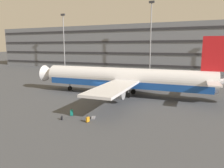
# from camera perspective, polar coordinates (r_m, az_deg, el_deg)

# --- Properties ---
(ground_plane) EXTENTS (600.00, 600.00, 0.00)m
(ground_plane) POSITION_cam_1_polar(r_m,az_deg,el_deg) (39.88, -2.99, -2.85)
(ground_plane) COLOR #424449
(terminal_structure) EXTENTS (144.35, 19.91, 17.16)m
(terminal_structure) POSITION_cam_1_polar(r_m,az_deg,el_deg) (87.30, 12.14, 9.65)
(terminal_structure) COLOR slate
(terminal_structure) RESTS_ON ground_plane
(airliner) EXTENTS (36.96, 29.79, 10.51)m
(airliner) POSITION_cam_1_polar(r_m,az_deg,el_deg) (38.58, 4.02, 1.41)
(airliner) COLOR silver
(airliner) RESTS_ON ground_plane
(light_mast_far_left) EXTENTS (1.80, 0.50, 21.49)m
(light_mast_far_left) POSITION_cam_1_polar(r_m,az_deg,el_deg) (87.76, -12.91, 12.14)
(light_mast_far_left) COLOR gray
(light_mast_far_left) RESTS_ON ground_plane
(light_mast_left) EXTENTS (1.80, 0.50, 23.46)m
(light_mast_left) POSITION_cam_1_polar(r_m,az_deg,el_deg) (72.99, 10.43, 13.49)
(light_mast_left) COLOR gray
(light_mast_left) RESTS_ON ground_plane
(suitcase_laid_flat) EXTENTS (0.44, 0.40, 0.96)m
(suitcase_laid_flat) POSITION_cam_1_polar(r_m,az_deg,el_deg) (28.28, -10.83, -7.58)
(suitcase_laid_flat) COLOR #147266
(suitcase_laid_flat) RESTS_ON ground_plane
(suitcase_large) EXTENTS (0.29, 0.48, 0.86)m
(suitcase_large) POSITION_cam_1_polar(r_m,az_deg,el_deg) (25.65, -6.59, -9.50)
(suitcase_large) COLOR orange
(suitcase_large) RESTS_ON ground_plane
(suitcase_scuffed) EXTENTS (0.61, 0.74, 0.21)m
(suitcase_scuffed) POSITION_cam_1_polar(r_m,az_deg,el_deg) (27.03, -5.06, -9.00)
(suitcase_scuffed) COLOR gray
(suitcase_scuffed) RESTS_ON ground_plane
(backpack_silver) EXTENTS (0.40, 0.40, 0.57)m
(backpack_silver) POSITION_cam_1_polar(r_m,az_deg,el_deg) (27.05, -13.46, -8.90)
(backpack_silver) COLOR black
(backpack_silver) RESTS_ON ground_plane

